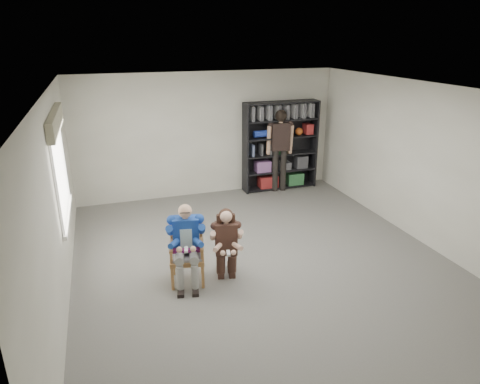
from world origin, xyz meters
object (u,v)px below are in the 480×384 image
object	(u,v)px
armchair	(187,253)
kneeling_woman	(226,245)
bookshelf	(280,146)
standing_man	(280,152)
seated_man	(187,244)

from	to	relation	value
armchair	kneeling_woman	bearing A→B (deg)	0.22
bookshelf	standing_man	world-z (taller)	bookshelf
seated_man	standing_man	size ratio (longest dim) A/B	0.65
bookshelf	standing_man	bearing A→B (deg)	-117.22
seated_man	standing_man	bearing A→B (deg)	60.50
seated_man	bookshelf	distance (m)	4.60
armchair	bookshelf	distance (m)	4.61
kneeling_woman	standing_man	world-z (taller)	standing_man
bookshelf	kneeling_woman	bearing A→B (deg)	-123.99
kneeling_woman	standing_man	xyz separation A→B (m)	(2.33, 3.42, 0.39)
standing_man	armchair	bearing A→B (deg)	-123.35
armchair	bookshelf	size ratio (longest dim) A/B	0.46
armchair	kneeling_woman	world-z (taller)	kneeling_woman
seated_man	armchair	bearing A→B (deg)	-78.09
armchair	standing_man	size ratio (longest dim) A/B	0.50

